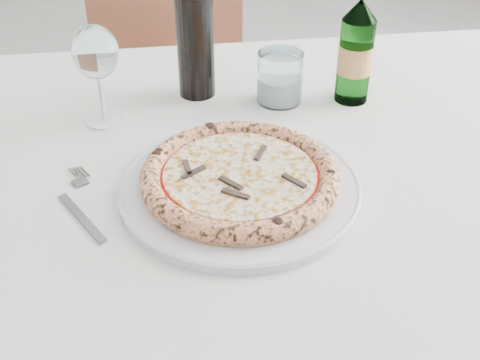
{
  "coord_description": "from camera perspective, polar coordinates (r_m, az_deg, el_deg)",
  "views": [
    {
      "loc": [
        -0.06,
        -1.04,
        1.27
      ],
      "look_at": [
        0.1,
        -0.37,
        0.78
      ],
      "focal_mm": 45.0,
      "sensor_mm": 36.0,
      "label": 1
    }
  ],
  "objects": [
    {
      "name": "wine_bottle",
      "position": [
        1.08,
        -4.3,
        13.7
      ],
      "size": [
        0.07,
        0.07,
        0.27
      ],
      "color": "black",
      "rests_on": "dining_table"
    },
    {
      "name": "beer_bottle",
      "position": [
        1.08,
        10.92,
        11.91
      ],
      "size": [
        0.06,
        0.06,
        0.23
      ],
      "color": "#3E853E",
      "rests_on": "dining_table"
    },
    {
      "name": "pizza",
      "position": [
        0.85,
        -0.0,
        0.34
      ],
      "size": [
        0.28,
        0.28,
        0.03
      ],
      "color": "tan",
      "rests_on": "plate"
    },
    {
      "name": "wine_glass",
      "position": [
        1.01,
        -13.55,
        11.48
      ],
      "size": [
        0.08,
        0.08,
        0.17
      ],
      "color": "silver",
      "rests_on": "dining_table"
    },
    {
      "name": "dining_table",
      "position": [
        0.99,
        -1.37,
        -1.66
      ],
      "size": [
        1.59,
        1.04,
        0.76
      ],
      "color": "brown",
      "rests_on": "floor"
    },
    {
      "name": "plate",
      "position": [
        0.86,
        -0.0,
        -0.61
      ],
      "size": [
        0.35,
        0.35,
        0.02
      ],
      "color": "silver",
      "rests_on": "dining_table"
    },
    {
      "name": "floor",
      "position": [
        1.65,
        -6.81,
        -15.8
      ],
      "size": [
        5.0,
        6.0,
        0.02
      ],
      "primitive_type": "cube",
      "color": "gray",
      "rests_on": "ground"
    },
    {
      "name": "fork",
      "position": [
        0.86,
        -14.82,
        -2.35
      ],
      "size": [
        0.06,
        0.18,
        0.0
      ],
      "color": "slate",
      "rests_on": "dining_table"
    },
    {
      "name": "chair_far",
      "position": [
        1.71,
        -6.59,
        9.57
      ],
      "size": [
        0.47,
        0.47,
        0.93
      ],
      "color": "brown",
      "rests_on": "floor"
    },
    {
      "name": "tumbler",
      "position": [
        1.09,
        3.79,
        9.39
      ],
      "size": [
        0.08,
        0.08,
        0.09
      ],
      "color": "white",
      "rests_on": "dining_table"
    }
  ]
}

